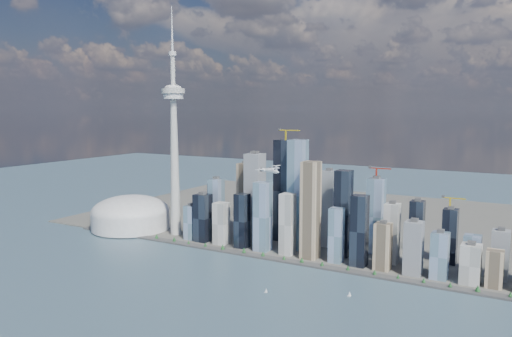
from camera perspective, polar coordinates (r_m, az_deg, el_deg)
The scene contains 10 objects.
ground at distance 857.33m, azimuth -6.28°, elevation -14.60°, with size 4000.00×4000.00×0.00m, color #344F5C.
seawall at distance 1057.78m, azimuth 1.78°, elevation -10.24°, with size 1100.00×22.00×4.00m, color #383838.
land at distance 1458.58m, azimuth 10.08°, elevation -5.57°, with size 1400.00×900.00×3.00m, color #4C4C47.
shoreline_trees at distance 1055.80m, azimuth 1.79°, elevation -9.89°, with size 960.53×7.20×8.80m.
skyscraper_cluster at distance 1089.02m, azimuth 6.73°, elevation -5.42°, with size 736.00×142.00×264.20m.
needle_tower at distance 1229.07m, azimuth -9.34°, elevation 3.18°, with size 56.00×56.00×550.50m.
dome_stadium at distance 1340.04m, azimuth -14.13°, elevation -5.12°, with size 200.00×200.00×86.00m.
airplane at distance 947.19m, azimuth 1.43°, elevation -0.20°, with size 59.44×53.33×15.18m.
sailboat_west at distance 877.76m, azimuth 1.15°, elevation -13.84°, with size 6.46×2.54×8.92m.
sailboat_east at distance 876.48m, azimuth 10.62°, elevation -13.98°, with size 6.81×2.93×9.42m.
Camera 1 is at (469.44, -645.27, 313.48)m, focal length 35.00 mm.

